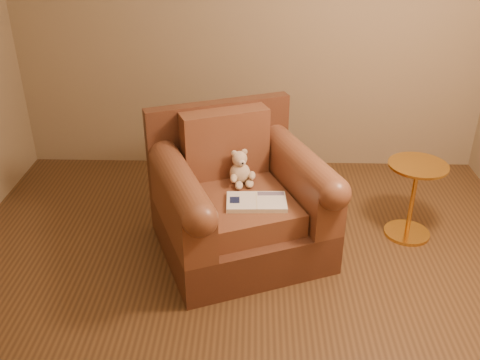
{
  "coord_description": "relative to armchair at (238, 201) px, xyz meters",
  "views": [
    {
      "loc": [
        0.03,
        -2.45,
        2.17
      ],
      "look_at": [
        -0.06,
        0.57,
        0.57
      ],
      "focal_mm": 40.0,
      "sensor_mm": 36.0,
      "label": 1
    }
  ],
  "objects": [
    {
      "name": "floor",
      "position": [
        0.07,
        -0.66,
        -0.36
      ],
      "size": [
        4.0,
        4.0,
        0.0
      ],
      "primitive_type": "plane",
      "color": "#54371D",
      "rests_on": "ground"
    },
    {
      "name": "armchair",
      "position": [
        0.0,
        0.0,
        0.0
      ],
      "size": [
        1.32,
        1.3,
        0.93
      ],
      "rotation": [
        0.0,
        0.0,
        0.38
      ],
      "color": "#532C1B",
      "rests_on": "floor"
    },
    {
      "name": "side_table",
      "position": [
        1.22,
        0.17,
        -0.05
      ],
      "size": [
        0.41,
        0.41,
        0.57
      ],
      "color": "gold",
      "rests_on": "floor"
    },
    {
      "name": "room",
      "position": [
        0.07,
        -0.66,
        1.35
      ],
      "size": [
        4.02,
        4.02,
        2.71
      ],
      "color": "#8E7857",
      "rests_on": "ground"
    },
    {
      "name": "guidebook",
      "position": [
        0.12,
        -0.18,
        0.1
      ],
      "size": [
        0.39,
        0.24,
        0.03
      ],
      "rotation": [
        0.0,
        0.0,
        0.04
      ],
      "color": "beige",
      "rests_on": "armchair"
    },
    {
      "name": "teddy_bear",
      "position": [
        0.02,
        0.1,
        0.18
      ],
      "size": [
        0.18,
        0.2,
        0.24
      ],
      "rotation": [
        0.0,
        0.0,
        0.36
      ],
      "color": "beige",
      "rests_on": "armchair"
    }
  ]
}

